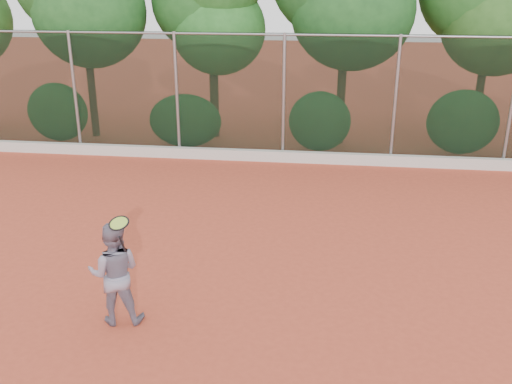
# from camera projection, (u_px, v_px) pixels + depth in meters

# --- Properties ---
(ground) EXTENTS (80.00, 80.00, 0.00)m
(ground) POSITION_uv_depth(u_px,v_px,m) (249.00, 281.00, 9.74)
(ground) COLOR #BE462C
(ground) RESTS_ON ground
(concrete_curb) EXTENTS (24.00, 0.20, 0.30)m
(concrete_curb) POSITION_uv_depth(u_px,v_px,m) (282.00, 156.00, 16.02)
(concrete_curb) COLOR beige
(concrete_curb) RESTS_ON ground
(tennis_player) EXTENTS (0.87, 0.74, 1.60)m
(tennis_player) POSITION_uv_depth(u_px,v_px,m) (115.00, 273.00, 8.34)
(tennis_player) COLOR gray
(tennis_player) RESTS_ON ground
(chainlink_fence) EXTENTS (24.09, 0.09, 3.50)m
(chainlink_fence) POSITION_uv_depth(u_px,v_px,m) (284.00, 95.00, 15.58)
(chainlink_fence) COLOR black
(chainlink_fence) RESTS_ON ground
(tennis_racket) EXTENTS (0.34, 0.33, 0.56)m
(tennis_racket) POSITION_uv_depth(u_px,v_px,m) (119.00, 226.00, 7.86)
(tennis_racket) COLOR black
(tennis_racket) RESTS_ON ground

